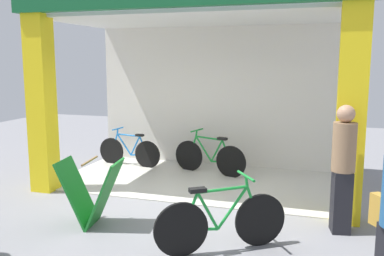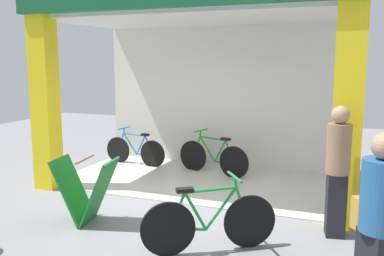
{
  "view_description": "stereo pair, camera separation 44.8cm",
  "coord_description": "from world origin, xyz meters",
  "px_view_note": "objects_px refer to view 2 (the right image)",
  "views": [
    {
      "loc": [
        2.21,
        -6.31,
        2.32
      ],
      "look_at": [
        0.0,
        0.69,
        1.15
      ],
      "focal_mm": 39.94,
      "sensor_mm": 36.0,
      "label": 1
    },
    {
      "loc": [
        2.63,
        -6.16,
        2.32
      ],
      "look_at": [
        0.0,
        0.69,
        1.15
      ],
      "focal_mm": 39.94,
      "sensor_mm": 36.0,
      "label": 2
    }
  ],
  "objects_px": {
    "bicycle_parked_0": "(209,222)",
    "sandwich_board_sign": "(86,191)",
    "bicycle_inside_0": "(213,157)",
    "bicycle_inside_1": "(135,150)",
    "pedestrian_1": "(338,170)",
    "pedestrian_2": "(379,227)"
  },
  "relations": [
    {
      "from": "bicycle_inside_1",
      "to": "sandwich_board_sign",
      "type": "relative_size",
      "value": 1.58
    },
    {
      "from": "pedestrian_2",
      "to": "bicycle_inside_1",
      "type": "bearing_deg",
      "value": 137.27
    },
    {
      "from": "pedestrian_2",
      "to": "bicycle_parked_0",
      "type": "bearing_deg",
      "value": 154.58
    },
    {
      "from": "bicycle_inside_0",
      "to": "bicycle_inside_1",
      "type": "distance_m",
      "value": 1.87
    },
    {
      "from": "bicycle_parked_0",
      "to": "sandwich_board_sign",
      "type": "relative_size",
      "value": 1.49
    },
    {
      "from": "bicycle_parked_0",
      "to": "bicycle_inside_1",
      "type": "bearing_deg",
      "value": 129.76
    },
    {
      "from": "bicycle_parked_0",
      "to": "sandwich_board_sign",
      "type": "xyz_separation_m",
      "value": [
        -1.95,
        0.25,
        0.1
      ]
    },
    {
      "from": "sandwich_board_sign",
      "to": "pedestrian_2",
      "type": "distance_m",
      "value": 3.96
    },
    {
      "from": "bicycle_inside_1",
      "to": "bicycle_parked_0",
      "type": "xyz_separation_m",
      "value": [
        2.94,
        -3.53,
        0.04
      ]
    },
    {
      "from": "sandwich_board_sign",
      "to": "pedestrian_2",
      "type": "bearing_deg",
      "value": -16.55
    },
    {
      "from": "bicycle_inside_0",
      "to": "sandwich_board_sign",
      "type": "distance_m",
      "value": 3.27
    },
    {
      "from": "bicycle_parked_0",
      "to": "pedestrian_1",
      "type": "bearing_deg",
      "value": 37.04
    },
    {
      "from": "bicycle_inside_0",
      "to": "bicycle_inside_1",
      "type": "relative_size",
      "value": 1.06
    },
    {
      "from": "pedestrian_1",
      "to": "bicycle_inside_1",
      "type": "bearing_deg",
      "value": 150.4
    },
    {
      "from": "pedestrian_1",
      "to": "pedestrian_2",
      "type": "height_order",
      "value": "pedestrian_1"
    },
    {
      "from": "bicycle_inside_1",
      "to": "bicycle_parked_0",
      "type": "height_order",
      "value": "bicycle_parked_0"
    },
    {
      "from": "bicycle_inside_1",
      "to": "sandwich_board_sign",
      "type": "distance_m",
      "value": 3.43
    },
    {
      "from": "bicycle_inside_1",
      "to": "sandwich_board_sign",
      "type": "height_order",
      "value": "sandwich_board_sign"
    },
    {
      "from": "sandwich_board_sign",
      "to": "pedestrian_1",
      "type": "relative_size",
      "value": 0.55
    },
    {
      "from": "bicycle_parked_0",
      "to": "sandwich_board_sign",
      "type": "distance_m",
      "value": 1.97
    },
    {
      "from": "bicycle_inside_0",
      "to": "sandwich_board_sign",
      "type": "xyz_separation_m",
      "value": [
        -0.88,
        -3.15,
        0.11
      ]
    },
    {
      "from": "pedestrian_1",
      "to": "pedestrian_2",
      "type": "distance_m",
      "value": 1.97
    }
  ]
}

